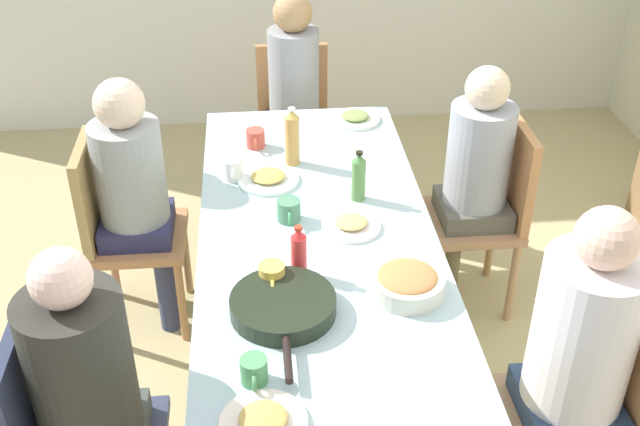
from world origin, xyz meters
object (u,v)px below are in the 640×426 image
at_px(person_3, 89,388).
at_px(plate_1, 355,118).
at_px(bottle_1, 359,177).
at_px(bottle_2, 292,138).
at_px(bowl_0, 407,282).
at_px(cup_4, 256,139).
at_px(plate_3, 263,422).
at_px(serving_pan, 283,306).
at_px(person_0, 294,91).
at_px(plate_2, 351,225).
at_px(cup_1, 289,210).
at_px(chair_1, 119,225).
at_px(cup_2, 254,371).
at_px(chair_0, 294,120).
at_px(plate_0, 268,179).
at_px(cup_0, 272,277).
at_px(cup_5, 233,170).
at_px(bottle_0, 299,253).
at_px(dining_table, 320,265).
at_px(person_4, 577,350).
at_px(person_1, 134,185).
at_px(chair_2, 490,207).
at_px(person_2, 474,172).

distance_m(person_3, plate_1, 1.89).
height_order(bottle_1, bottle_2, bottle_2).
bearing_deg(bowl_0, cup_4, -156.40).
xyz_separation_m(plate_3, serving_pan, (-0.46, 0.08, 0.02)).
bearing_deg(person_0, plate_2, 5.44).
distance_m(plate_1, cup_1, 0.90).
relative_size(bowl_0, cup_1, 1.99).
bearing_deg(chair_1, cup_4, 109.69).
bearing_deg(cup_2, plate_1, 163.07).
bearing_deg(chair_0, cup_2, -6.42).
bearing_deg(serving_pan, chair_0, 175.50).
bearing_deg(bottle_2, plate_0, -36.77).
relative_size(person_0, cup_1, 9.87).
distance_m(plate_2, cup_0, 0.45).
relative_size(plate_1, cup_4, 1.98).
bearing_deg(cup_1, bowl_0, 37.26).
bearing_deg(cup_5, person_0, 161.73).
height_order(person_3, bottle_0, person_3).
relative_size(chair_1, cup_4, 7.67).
bearing_deg(serving_pan, plate_0, -178.75).
xyz_separation_m(dining_table, serving_pan, (0.35, -0.15, 0.10)).
distance_m(person_0, bottle_0, 1.61).
relative_size(chair_1, plate_2, 4.10).
distance_m(plate_1, bottle_1, 0.71).
bearing_deg(person_4, chair_0, -161.22).
bearing_deg(cup_1, cup_5, -147.24).
xyz_separation_m(cup_0, cup_1, (-0.41, 0.08, -0.00)).
relative_size(cup_2, bottle_2, 0.45).
bearing_deg(cup_5, bottle_1, 68.12).
distance_m(cup_0, cup_2, 0.43).
xyz_separation_m(plate_0, cup_2, (1.13, -0.08, 0.03)).
xyz_separation_m(person_1, plate_0, (0.09, 0.56, 0.06)).
height_order(plate_3, bottle_1, bottle_1).
bearing_deg(chair_1, person_4, 52.80).
relative_size(chair_2, bottle_2, 3.51).
relative_size(cup_4, bottle_1, 0.56).
bearing_deg(chair_0, bottle_2, -3.65).
relative_size(cup_1, cup_5, 1.11).
xyz_separation_m(person_2, plate_3, (1.39, -0.95, 0.07)).
xyz_separation_m(plate_1, cup_2, (1.66, -0.51, 0.03)).
height_order(person_4, bottle_0, person_4).
relative_size(plate_2, serving_pan, 0.42).
xyz_separation_m(person_0, bottle_1, (1.13, 0.18, 0.13)).
bearing_deg(person_2, bottle_0, -47.80).
relative_size(chair_2, cup_1, 7.24).
xyz_separation_m(chair_1, cup_4, (-0.22, 0.60, 0.28)).
xyz_separation_m(serving_pan, bottle_1, (-0.67, 0.33, 0.07)).
bearing_deg(chair_0, chair_2, 40.21).
bearing_deg(cup_4, bottle_1, 39.38).
height_order(cup_4, cup_5, cup_5).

